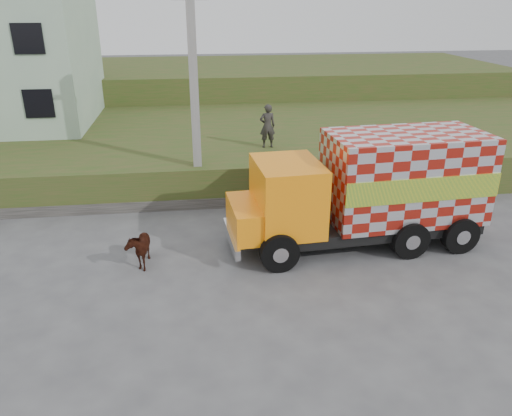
{
  "coord_description": "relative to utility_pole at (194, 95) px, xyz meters",
  "views": [
    {
      "loc": [
        -1.13,
        -13.1,
        7.19
      ],
      "look_at": [
        0.68,
        0.77,
        1.3
      ],
      "focal_mm": 35.0,
      "sensor_mm": 36.0,
      "label": 1
    }
  ],
  "objects": [
    {
      "name": "embankment",
      "position": [
        1.0,
        5.4,
        -3.33
      ],
      "size": [
        40.0,
        12.0,
        1.5
      ],
      "primitive_type": "cube",
      "color": "#2D4E1A",
      "rests_on": "ground"
    },
    {
      "name": "ground",
      "position": [
        1.0,
        -4.6,
        -4.08
      ],
      "size": [
        120.0,
        120.0,
        0.0
      ],
      "primitive_type": "plane",
      "color": "#474749",
      "rests_on": "ground"
    },
    {
      "name": "utility_pole",
      "position": [
        0.0,
        0.0,
        0.0
      ],
      "size": [
        1.2,
        0.3,
        8.0
      ],
      "color": "gray",
      "rests_on": "ground"
    },
    {
      "name": "cargo_truck",
      "position": [
        5.21,
        -4.0,
        -2.27
      ],
      "size": [
        8.0,
        3.2,
        3.5
      ],
      "rotation": [
        0.0,
        0.0,
        0.07
      ],
      "color": "black",
      "rests_on": "ground"
    },
    {
      "name": "pedestrian",
      "position": [
        2.92,
        2.1,
        -1.69
      ],
      "size": [
        0.67,
        0.46,
        1.78
      ],
      "primitive_type": "imported",
      "rotation": [
        0.0,
        0.0,
        3.19
      ],
      "color": "#322E2C",
      "rests_on": "embankment"
    },
    {
      "name": "cow",
      "position": [
        -1.84,
        -4.53,
        -3.51
      ],
      "size": [
        0.65,
        1.36,
        1.13
      ],
      "primitive_type": "imported",
      "rotation": [
        0.0,
        0.0,
        -0.03
      ],
      "color": "#36160D",
      "rests_on": "ground"
    },
    {
      "name": "retaining_strip",
      "position": [
        -1.0,
        -0.4,
        -3.88
      ],
      "size": [
        16.0,
        0.5,
        0.4
      ],
      "primitive_type": "cube",
      "color": "#595651",
      "rests_on": "ground"
    },
    {
      "name": "embankment_far",
      "position": [
        1.0,
        17.4,
        -2.58
      ],
      "size": [
        40.0,
        12.0,
        3.0
      ],
      "primitive_type": "cube",
      "color": "#2D4E1A",
      "rests_on": "ground"
    }
  ]
}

